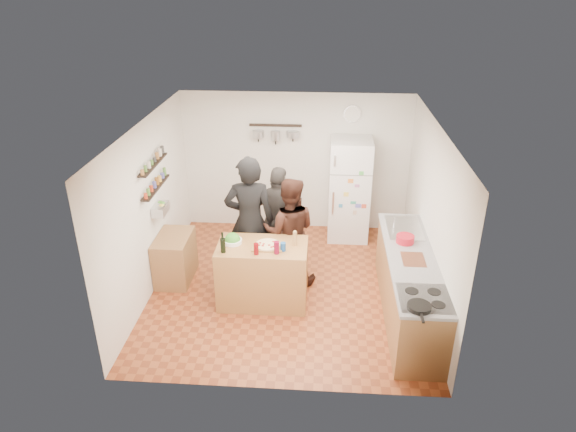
# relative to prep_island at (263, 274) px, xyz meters

# --- Properties ---
(room_shell) EXTENTS (4.20, 4.20, 4.20)m
(room_shell) POSITION_rel_prep_island_xyz_m (0.33, 0.76, 0.79)
(room_shell) COLOR brown
(room_shell) RESTS_ON ground
(prep_island) EXTENTS (1.25, 0.72, 0.91)m
(prep_island) POSITION_rel_prep_island_xyz_m (0.00, 0.00, 0.00)
(prep_island) COLOR #9D6639
(prep_island) RESTS_ON floor
(pizza_board) EXTENTS (0.42, 0.34, 0.02)m
(pizza_board) POSITION_rel_prep_island_xyz_m (0.08, -0.02, 0.47)
(pizza_board) COLOR olive
(pizza_board) RESTS_ON prep_island
(pizza) EXTENTS (0.34, 0.34, 0.02)m
(pizza) POSITION_rel_prep_island_xyz_m (0.08, -0.02, 0.48)
(pizza) COLOR beige
(pizza) RESTS_ON pizza_board
(salad_bowl) EXTENTS (0.27, 0.27, 0.05)m
(salad_bowl) POSITION_rel_prep_island_xyz_m (-0.42, 0.05, 0.48)
(salad_bowl) COLOR white
(salad_bowl) RESTS_ON prep_island
(wine_bottle) EXTENTS (0.07, 0.07, 0.21)m
(wine_bottle) POSITION_rel_prep_island_xyz_m (-0.50, -0.22, 0.56)
(wine_bottle) COLOR black
(wine_bottle) RESTS_ON prep_island
(wine_glass_near) EXTENTS (0.07, 0.07, 0.16)m
(wine_glass_near) POSITION_rel_prep_island_xyz_m (-0.05, -0.24, 0.54)
(wine_glass_near) COLOR #5F080C
(wine_glass_near) RESTS_ON prep_island
(wine_glass_far) EXTENTS (0.07, 0.07, 0.18)m
(wine_glass_far) POSITION_rel_prep_island_xyz_m (0.22, -0.20, 0.54)
(wine_glass_far) COLOR maroon
(wine_glass_far) RESTS_ON prep_island
(pepper_mill) EXTENTS (0.06, 0.06, 0.18)m
(pepper_mill) POSITION_rel_prep_island_xyz_m (0.45, 0.05, 0.54)
(pepper_mill) COLOR #A57A45
(pepper_mill) RESTS_ON prep_island
(salt_canister) EXTENTS (0.07, 0.07, 0.12)m
(salt_canister) POSITION_rel_prep_island_xyz_m (0.30, -0.12, 0.52)
(salt_canister) COLOR navy
(salt_canister) RESTS_ON prep_island
(person_left) EXTENTS (0.78, 0.55, 2.01)m
(person_left) POSITION_rel_prep_island_xyz_m (-0.25, 0.55, 0.55)
(person_left) COLOR black
(person_left) RESTS_ON floor
(person_center) EXTENTS (0.83, 0.65, 1.68)m
(person_center) POSITION_rel_prep_island_xyz_m (0.34, 0.58, 0.39)
(person_center) COLOR black
(person_center) RESTS_ON floor
(person_back) EXTENTS (1.07, 0.68, 1.69)m
(person_back) POSITION_rel_prep_island_xyz_m (0.15, 1.00, 0.39)
(person_back) COLOR #302D2B
(person_back) RESTS_ON floor
(counter_run) EXTENTS (0.63, 2.63, 0.90)m
(counter_run) POSITION_rel_prep_island_xyz_m (2.03, -0.18, -0.01)
(counter_run) COLOR #9E7042
(counter_run) RESTS_ON floor
(stove_top) EXTENTS (0.60, 0.62, 0.02)m
(stove_top) POSITION_rel_prep_island_xyz_m (2.03, -1.13, 0.46)
(stove_top) COLOR white
(stove_top) RESTS_ON counter_run
(skillet) EXTENTS (0.27, 0.27, 0.05)m
(skillet) POSITION_rel_prep_island_xyz_m (1.93, -1.35, 0.49)
(skillet) COLOR black
(skillet) RESTS_ON stove_top
(sink) EXTENTS (0.50, 0.80, 0.03)m
(sink) POSITION_rel_prep_island_xyz_m (2.03, 0.67, 0.46)
(sink) COLOR silver
(sink) RESTS_ON counter_run
(cutting_board) EXTENTS (0.30, 0.40, 0.02)m
(cutting_board) POSITION_rel_prep_island_xyz_m (2.03, -0.25, 0.46)
(cutting_board) COLOR brown
(cutting_board) RESTS_ON counter_run
(red_bowl) EXTENTS (0.25, 0.25, 0.10)m
(red_bowl) POSITION_rel_prep_island_xyz_m (1.98, 0.22, 0.52)
(red_bowl) COLOR red
(red_bowl) RESTS_ON counter_run
(fridge) EXTENTS (0.70, 0.68, 1.80)m
(fridge) POSITION_rel_prep_island_xyz_m (1.28, 2.12, 0.45)
(fridge) COLOR white
(fridge) RESTS_ON floor
(wall_clock) EXTENTS (0.30, 0.03, 0.30)m
(wall_clock) POSITION_rel_prep_island_xyz_m (1.28, 2.45, 1.69)
(wall_clock) COLOR silver
(wall_clock) RESTS_ON back_wall
(spice_shelf_lower) EXTENTS (0.12, 1.00, 0.02)m
(spice_shelf_lower) POSITION_rel_prep_island_xyz_m (-1.60, 0.57, 1.04)
(spice_shelf_lower) COLOR black
(spice_shelf_lower) RESTS_ON left_wall
(spice_shelf_upper) EXTENTS (0.12, 1.00, 0.02)m
(spice_shelf_upper) POSITION_rel_prep_island_xyz_m (-1.60, 0.57, 1.40)
(spice_shelf_upper) COLOR black
(spice_shelf_upper) RESTS_ON left_wall
(produce_basket) EXTENTS (0.18, 0.35, 0.14)m
(produce_basket) POSITION_rel_prep_island_xyz_m (-1.57, 0.57, 0.69)
(produce_basket) COLOR silver
(produce_basket) RESTS_ON left_wall
(side_table) EXTENTS (0.50, 0.80, 0.73)m
(side_table) POSITION_rel_prep_island_xyz_m (-1.41, 0.50, -0.09)
(side_table) COLOR #9B6641
(side_table) RESTS_ON floor
(pot_rack) EXTENTS (0.90, 0.04, 0.04)m
(pot_rack) POSITION_rel_prep_island_xyz_m (-0.02, 2.37, 1.49)
(pot_rack) COLOR black
(pot_rack) RESTS_ON back_wall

